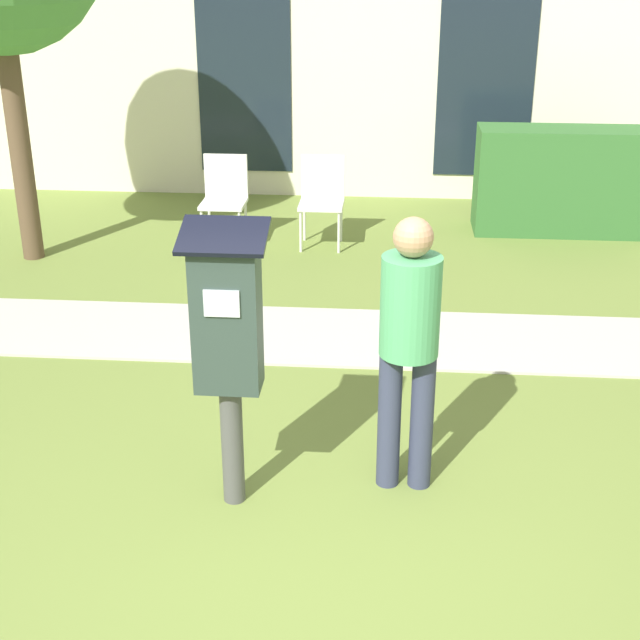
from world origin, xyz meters
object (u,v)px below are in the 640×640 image
at_px(person_standing, 409,335).
at_px(outdoor_chair_left, 225,193).
at_px(parking_meter, 227,332).
at_px(outdoor_chair_middle, 322,194).

xyz_separation_m(person_standing, outdoor_chair_left, (-1.80, 4.32, -0.40)).
bearing_deg(person_standing, parking_meter, 177.25).
bearing_deg(person_standing, outdoor_chair_left, 95.86).
height_order(parking_meter, outdoor_chair_middle, parking_meter).
bearing_deg(parking_meter, person_standing, 13.98).
bearing_deg(person_standing, outdoor_chair_middle, 83.80).
distance_m(person_standing, outdoor_chair_left, 4.69).
distance_m(parking_meter, outdoor_chair_middle, 4.63).
height_order(outdoor_chair_left, outdoor_chair_middle, same).
distance_m(outdoor_chair_left, outdoor_chair_middle, 0.99).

